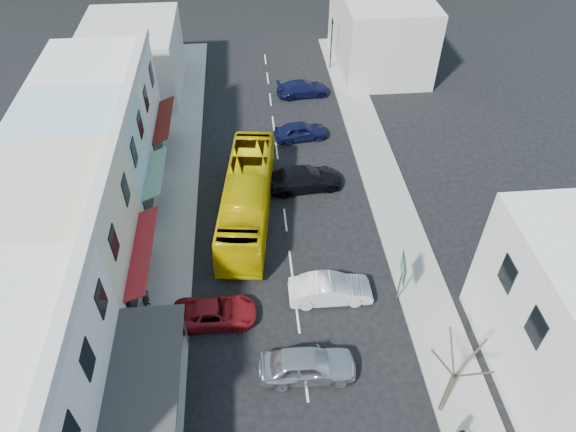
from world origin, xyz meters
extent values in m
plane|color=black|center=(0.00, 0.00, 0.00)|extent=(120.00, 120.00, 0.00)
cube|color=gray|center=(-7.50, 10.00, 0.07)|extent=(3.00, 52.00, 0.15)
cube|color=gray|center=(7.50, 10.00, 0.07)|extent=(3.00, 52.00, 0.15)
cube|color=beige|center=(-12.50, -5.50, 4.00)|extent=(7.00, 9.00, 8.00)
cube|color=#55150D|center=(-8.40, -5.50, 3.05)|extent=(1.30, 7.65, 0.08)
cube|color=beige|center=(-12.50, 3.00, 4.00)|extent=(7.00, 8.00, 8.00)
cube|color=maroon|center=(-8.40, 3.00, 3.05)|extent=(1.30, 6.80, 0.08)
cube|color=#A5CCD5|center=(-12.50, 10.00, 4.00)|extent=(7.00, 6.00, 8.00)
cube|color=#195926|center=(-8.40, 10.00, 3.05)|extent=(1.30, 5.10, 0.08)
cube|color=beige|center=(-12.50, 16.50, 4.00)|extent=(7.00, 7.00, 8.00)
cube|color=#55150D|center=(-8.40, 16.50, 3.05)|extent=(1.30, 5.95, 0.08)
cube|color=#B7B2A8|center=(-12.00, 27.00, 3.00)|extent=(8.00, 10.00, 6.00)
cube|color=#B7B2A8|center=(11.00, 30.00, 3.50)|extent=(8.00, 12.00, 7.00)
imported|color=#D4B700|center=(-2.46, 8.62, 1.55)|extent=(3.96, 11.82, 3.10)
imported|color=#B6B6BB|center=(0.12, -3.54, 0.70)|extent=(4.44, 1.90, 1.40)
imported|color=silver|center=(1.99, 1.16, 0.70)|extent=(4.41, 1.83, 1.40)
imported|color=maroon|center=(-4.55, 0.22, 0.70)|extent=(4.62, 1.95, 1.40)
imported|color=black|center=(1.64, 11.34, 0.70)|extent=(4.66, 2.29, 1.40)
imported|color=black|center=(2.05, 17.54, 0.70)|extent=(4.59, 2.34, 1.40)
imported|color=black|center=(3.00, 24.44, 0.70)|extent=(4.66, 2.28, 1.40)
imported|color=black|center=(-8.41, 1.41, 1.00)|extent=(0.48, 0.65, 1.70)
camera|label=1|loc=(-2.07, -17.16, 23.71)|focal=32.00mm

